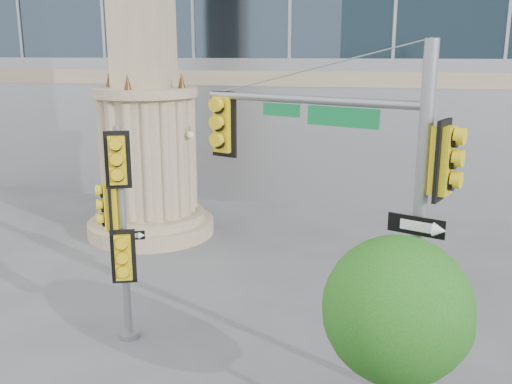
# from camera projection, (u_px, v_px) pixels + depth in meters

# --- Properties ---
(monument) EXTENTS (4.40, 4.40, 16.60)m
(monument) POSITION_uv_depth(u_px,v_px,m) (145.00, 75.00, 18.91)
(monument) COLOR tan
(monument) RESTS_ON ground
(main_signal_pole) EXTENTS (4.79, 2.25, 6.49)m
(main_signal_pole) POSITION_uv_depth(u_px,v_px,m) (358.00, 180.00, 10.28)
(main_signal_pole) COLOR slate
(main_signal_pole) RESTS_ON ground
(secondary_signal_pole) EXTENTS (0.90, 0.65, 4.78)m
(secondary_signal_pole) POSITION_uv_depth(u_px,v_px,m) (119.00, 219.00, 12.10)
(secondary_signal_pole) COLOR slate
(secondary_signal_pole) RESTS_ON ground
(street_tree) EXTENTS (2.33, 2.27, 3.63)m
(street_tree) POSITION_uv_depth(u_px,v_px,m) (400.00, 316.00, 8.64)
(street_tree) COLOR tan
(street_tree) RESTS_ON ground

